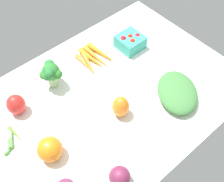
% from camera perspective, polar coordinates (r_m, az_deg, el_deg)
% --- Properties ---
extents(tablecloth, '(1.04, 0.76, 0.02)m').
position_cam_1_polar(tablecloth, '(1.22, 0.00, -0.86)').
color(tablecloth, white).
rests_on(tablecloth, ground).
extents(leafy_greens_clump, '(0.26, 0.27, 0.06)m').
position_cam_1_polar(leafy_greens_clump, '(1.21, 12.45, -0.21)').
color(leafy_greens_clump, '#3F773C').
rests_on(leafy_greens_clump, tablecloth).
extents(okra_pile, '(0.09, 0.11, 0.02)m').
position_cam_1_polar(okra_pile, '(1.15, -18.60, -8.95)').
color(okra_pile, '#478131').
rests_on(okra_pile, tablecloth).
extents(carrot_bunch, '(0.15, 0.18, 0.03)m').
position_cam_1_polar(carrot_bunch, '(1.32, -3.37, 6.14)').
color(carrot_bunch, orange).
rests_on(carrot_bunch, tablecloth).
extents(heirloom_tomato_orange, '(0.09, 0.09, 0.09)m').
position_cam_1_polar(heirloom_tomato_orange, '(1.05, -11.85, -10.90)').
color(heirloom_tomato_orange, orange).
rests_on(heirloom_tomato_orange, tablecloth).
extents(broccoli_head, '(0.08, 0.09, 0.12)m').
position_cam_1_polar(broccoli_head, '(1.21, -11.70, 3.42)').
color(broccoli_head, '#95BC7F').
rests_on(broccoli_head, tablecloth).
extents(red_onion_near_basket, '(0.07, 0.07, 0.07)m').
position_cam_1_polar(red_onion_near_basket, '(1.00, 1.48, -16.11)').
color(red_onion_near_basket, '#702544').
rests_on(red_onion_near_basket, tablecloth).
extents(bell_pepper_red, '(0.08, 0.08, 0.09)m').
position_cam_1_polar(bell_pepper_red, '(1.18, -17.95, -2.49)').
color(bell_pepper_red, red).
rests_on(bell_pepper_red, tablecloth).
extents(berry_basket, '(0.11, 0.11, 0.07)m').
position_cam_1_polar(berry_basket, '(1.38, 3.50, 9.44)').
color(berry_basket, teal).
rests_on(berry_basket, tablecloth).
extents(bell_pepper_orange, '(0.07, 0.07, 0.10)m').
position_cam_1_polar(bell_pepper_orange, '(1.12, 1.67, -3.00)').
color(bell_pepper_orange, orange).
rests_on(bell_pepper_orange, tablecloth).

